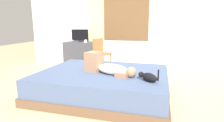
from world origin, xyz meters
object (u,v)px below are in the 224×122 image
(person_lying, at_px, (108,67))
(tv_monitor, at_px, (80,35))
(cat, at_px, (148,77))
(chair_by_desk, at_px, (101,52))
(bed, at_px, (104,83))
(cup, at_px, (86,41))
(desk, at_px, (82,55))

(person_lying, xyz_separation_m, tv_monitor, (-1.39, 1.93, 0.38))
(cat, bearing_deg, chair_by_desk, 124.92)
(bed, height_order, cup, cup)
(cat, distance_m, cup, 2.72)
(tv_monitor, bearing_deg, cup, -37.96)
(person_lying, relative_size, chair_by_desk, 1.08)
(person_lying, height_order, chair_by_desk, chair_by_desk)
(person_lying, distance_m, cup, 2.08)
(bed, xyz_separation_m, cat, (0.80, -0.37, 0.28))
(bed, relative_size, person_lying, 2.40)
(cat, bearing_deg, cup, 132.56)
(bed, bearing_deg, chair_by_desk, 110.28)
(desk, height_order, tv_monitor, tv_monitor)
(bed, bearing_deg, cup, 122.43)
(cup, height_order, chair_by_desk, chair_by_desk)
(person_lying, bearing_deg, bed, 134.11)
(cat, xyz_separation_m, cup, (-1.83, 1.99, 0.29))
(tv_monitor, bearing_deg, desk, 0.00)
(desk, xyz_separation_m, chair_by_desk, (0.64, -0.17, 0.14))
(cat, bearing_deg, desk, 133.05)
(desk, distance_m, chair_by_desk, 0.68)
(cat, distance_m, tv_monitor, 3.05)
(cup, bearing_deg, cat, -47.44)
(person_lying, bearing_deg, desk, 125.07)
(bed, xyz_separation_m, cup, (-1.03, 1.62, 0.57))
(person_lying, bearing_deg, chair_by_desk, 112.17)
(desk, bearing_deg, tv_monitor, -180.00)
(bed, relative_size, desk, 2.48)
(cat, relative_size, tv_monitor, 0.64)
(tv_monitor, xyz_separation_m, chair_by_desk, (0.68, -0.17, -0.41))
(bed, relative_size, tv_monitor, 4.66)
(tv_monitor, xyz_separation_m, cup, (0.25, -0.20, -0.14))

